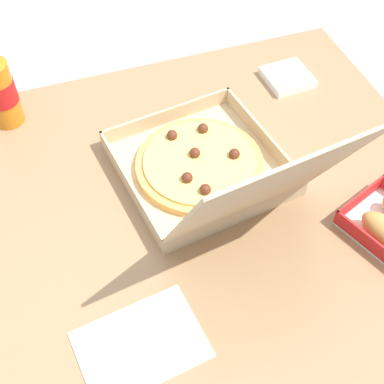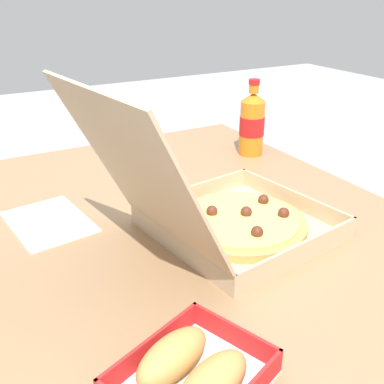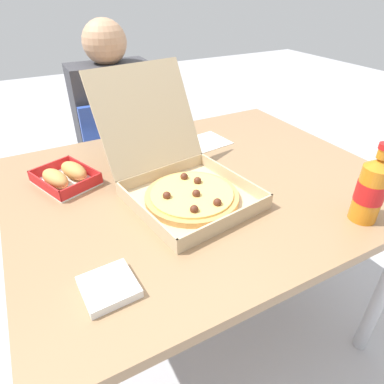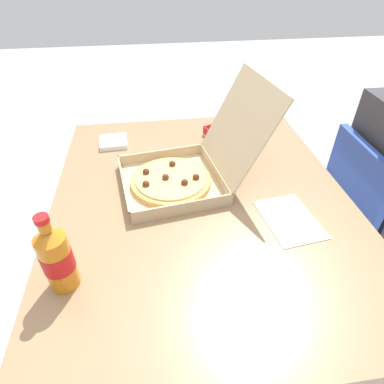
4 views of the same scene
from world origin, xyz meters
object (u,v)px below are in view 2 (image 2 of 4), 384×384
pizza_box_open (224,215)px  paper_menu (49,222)px  bread_side_box (192,373)px  cola_bottle (252,124)px

pizza_box_open → paper_menu: (0.23, 0.30, -0.05)m
bread_side_box → cola_bottle: (0.68, -0.58, 0.07)m
paper_menu → pizza_box_open: bearing=-135.7°
bread_side_box → cola_bottle: bearing=-40.5°
bread_side_box → paper_menu: bread_side_box is taller
pizza_box_open → cola_bottle: 0.51m
pizza_box_open → cola_bottle: pizza_box_open is taller
pizza_box_open → bread_side_box: bearing=141.3°
cola_bottle → paper_menu: cola_bottle is taller
pizza_box_open → paper_menu: pizza_box_open is taller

